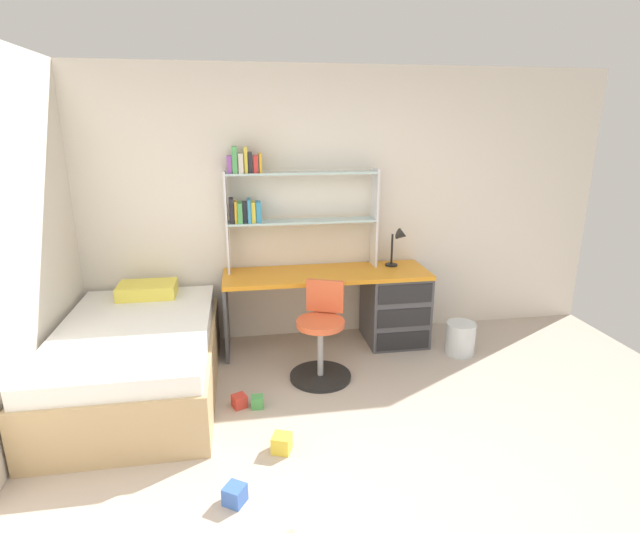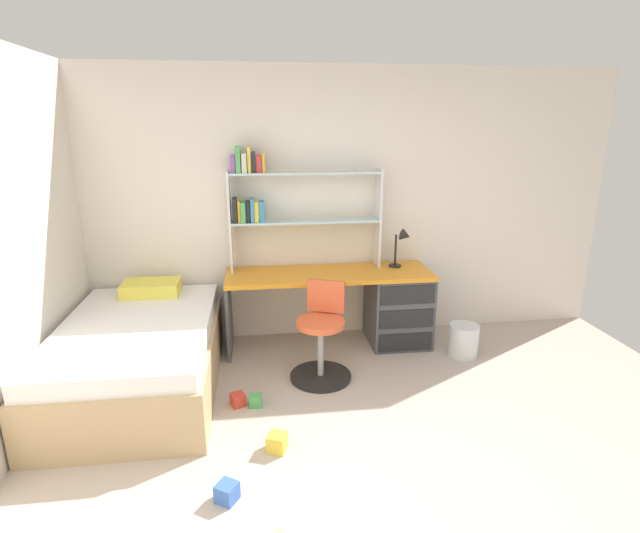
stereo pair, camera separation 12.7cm
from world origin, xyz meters
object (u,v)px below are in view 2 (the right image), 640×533
(waste_bin, at_px, (463,340))
(toy_block_red_4, at_px, (238,400))
(toy_block_green_1, at_px, (256,401))
(desk, at_px, (381,303))
(desk_lamp, at_px, (403,242))
(toy_block_yellow_0, at_px, (277,442))
(swivel_chair, at_px, (322,341))
(toy_block_blue_2, at_px, (227,492))
(bed_platform, at_px, (139,356))
(bookshelf_hutch, at_px, (281,198))

(waste_bin, height_order, toy_block_red_4, waste_bin)
(toy_block_green_1, xyz_separation_m, toy_block_red_4, (-0.13, 0.03, 0.00))
(desk, height_order, toy_block_red_4, desk)
(desk_lamp, bearing_deg, toy_block_yellow_0, -128.60)
(desk_lamp, xyz_separation_m, toy_block_red_4, (-1.57, -1.05, -0.94))
(swivel_chair, xyz_separation_m, toy_block_green_1, (-0.56, -0.39, -0.28))
(desk_lamp, height_order, toy_block_yellow_0, desk_lamp)
(swivel_chair, bearing_deg, toy_block_blue_2, -118.13)
(swivel_chair, bearing_deg, waste_bin, 8.96)
(toy_block_yellow_0, distance_m, toy_block_red_4, 0.64)
(swivel_chair, height_order, toy_block_blue_2, swivel_chair)
(desk, bearing_deg, desk_lamp, 20.37)
(desk_lamp, distance_m, toy_block_blue_2, 2.76)
(desk, xyz_separation_m, toy_block_red_4, (-1.35, -0.97, -0.36))
(toy_block_yellow_0, bearing_deg, swivel_chair, 65.89)
(toy_block_red_4, bearing_deg, bed_platform, 155.46)
(bookshelf_hutch, xyz_separation_m, desk_lamp, (1.15, -0.10, -0.42))
(toy_block_red_4, bearing_deg, desk_lamp, 33.82)
(desk, height_order, toy_block_green_1, desk)
(bed_platform, height_order, toy_block_red_4, bed_platform)
(toy_block_yellow_0, bearing_deg, bed_platform, 138.57)
(waste_bin, bearing_deg, toy_block_yellow_0, -146.94)
(desk, height_order, swivel_chair, swivel_chair)
(desk_lamp, bearing_deg, bookshelf_hutch, 175.18)
(swivel_chair, distance_m, toy_block_yellow_0, 1.06)
(desk, distance_m, toy_block_green_1, 1.62)
(waste_bin, bearing_deg, desk, 150.49)
(bookshelf_hutch, bearing_deg, bed_platform, -146.59)
(waste_bin, xyz_separation_m, toy_block_blue_2, (-2.08, -1.57, -0.10))
(swivel_chair, bearing_deg, toy_block_red_4, -152.16)
(bed_platform, height_order, toy_block_green_1, bed_platform)
(toy_block_green_1, bearing_deg, desk, 39.31)
(toy_block_yellow_0, relative_size, toy_block_green_1, 1.31)
(desk_lamp, distance_m, bed_platform, 2.55)
(bed_platform, bearing_deg, waste_bin, 4.47)
(desk_lamp, distance_m, waste_bin, 1.07)
(waste_bin, bearing_deg, toy_block_blue_2, -142.93)
(bookshelf_hutch, relative_size, swivel_chair, 1.74)
(bookshelf_hutch, relative_size, toy_block_blue_2, 12.88)
(desk_lamp, bearing_deg, desk, -159.63)
(toy_block_green_1, height_order, toy_block_red_4, toy_block_red_4)
(swivel_chair, xyz_separation_m, waste_bin, (1.35, 0.21, -0.17))
(waste_bin, xyz_separation_m, toy_block_green_1, (-1.91, -0.61, -0.11))
(bookshelf_hutch, bearing_deg, toy_block_yellow_0, -94.78)
(desk, relative_size, toy_block_yellow_0, 16.37)
(desk, relative_size, bed_platform, 1.04)
(bed_platform, bearing_deg, desk_lamp, 16.43)
(bookshelf_hutch, height_order, swivel_chair, bookshelf_hutch)
(bookshelf_hutch, height_order, toy_block_blue_2, bookshelf_hutch)
(bookshelf_hutch, relative_size, toy_block_yellow_0, 12.06)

